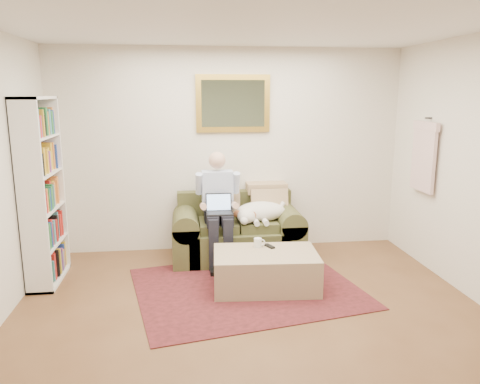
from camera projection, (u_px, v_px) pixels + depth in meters
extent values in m
cube|color=brown|center=(260.00, 342.00, 3.89)|extent=(4.50, 5.00, 0.01)
cube|color=white|center=(264.00, 12.00, 3.35)|extent=(4.50, 5.00, 0.01)
cube|color=white|center=(229.00, 151.00, 6.05)|extent=(4.50, 0.01, 2.60)
cube|color=black|center=(247.00, 288.00, 4.97)|extent=(2.57, 2.21, 0.01)
cube|color=#484826|center=(237.00, 243.00, 5.83)|extent=(1.21, 0.78, 0.39)
cube|color=#484826|center=(234.00, 206.00, 6.07)|extent=(1.46, 0.17, 0.40)
cube|color=#484826|center=(186.00, 242.00, 5.74)|extent=(0.32, 0.78, 0.81)
cube|color=#484826|center=(287.00, 238.00, 5.89)|extent=(0.32, 0.78, 0.81)
cube|color=#484826|center=(218.00, 225.00, 5.70)|extent=(0.46, 0.52, 0.11)
cube|color=#484826|center=(257.00, 224.00, 5.76)|extent=(0.46, 0.52, 0.11)
cube|color=black|center=(219.00, 213.00, 5.48)|extent=(0.31, 0.22, 0.02)
cube|color=black|center=(219.00, 202.00, 5.57)|extent=(0.31, 0.06, 0.21)
cube|color=#99BFF2|center=(219.00, 202.00, 5.56)|extent=(0.28, 0.04, 0.18)
cube|color=tan|center=(265.00, 270.00, 4.94)|extent=(1.13, 0.76, 0.39)
cylinder|color=white|center=(258.00, 243.00, 5.06)|extent=(0.08, 0.08, 0.10)
cube|color=black|center=(269.00, 246.00, 5.07)|extent=(0.10, 0.16, 0.02)
cube|color=gold|center=(233.00, 104.00, 5.90)|extent=(0.94, 0.04, 0.72)
cube|color=gray|center=(233.00, 104.00, 5.88)|extent=(0.80, 0.01, 0.58)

